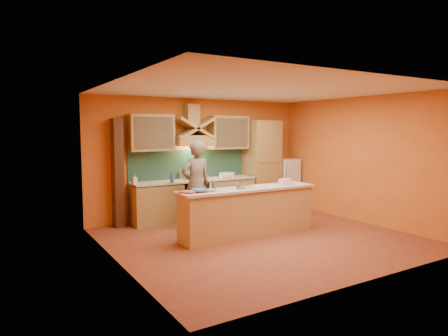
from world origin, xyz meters
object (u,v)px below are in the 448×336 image
person (196,185)px  mixing_bowl (244,186)px  kitchen_scale (247,187)px  stove (195,199)px  fridge (285,183)px

person → mixing_bowl: bearing=114.9°
person → kitchen_scale: bearing=107.5°
stove → person: 1.01m
person → mixing_bowl: 1.16m
fridge → kitchen_scale: 3.34m
stove → fridge: (2.70, 0.00, 0.20)m
fridge → mixing_bowl: size_ratio=4.54×
kitchen_scale → mixing_bowl: size_ratio=0.38×
stove → kitchen_scale: 2.11m
fridge → mixing_bowl: fridge is taller
fridge → person: person is taller
stove → mixing_bowl: 1.91m
fridge → mixing_bowl: bearing=-144.3°
mixing_bowl → person: bearing=117.5°
fridge → kitchen_scale: bearing=-142.3°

